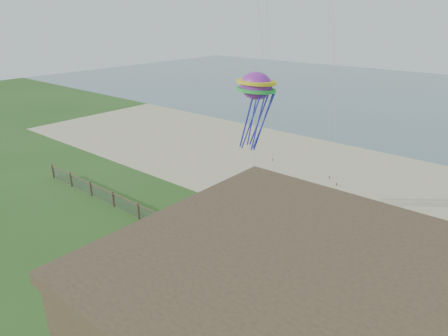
{
  "coord_description": "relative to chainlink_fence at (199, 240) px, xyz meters",
  "views": [
    {
      "loc": [
        15.08,
        -9.64,
        13.85
      ],
      "look_at": [
        0.34,
        8.0,
        4.9
      ],
      "focal_mm": 32.0,
      "sensor_mm": 36.0,
      "label": 1
    }
  ],
  "objects": [
    {
      "name": "chainlink_fence",
      "position": [
        0.0,
        0.0,
        0.0
      ],
      "size": [
        36.2,
        0.2,
        1.25
      ],
      "primitive_type": null,
      "color": "#4B352A",
      "rests_on": "ground"
    },
    {
      "name": "ground",
      "position": [
        0.0,
        -6.0,
        -0.55
      ],
      "size": [
        160.0,
        160.0,
        0.0
      ],
      "primitive_type": "plane",
      "color": "#2B511C",
      "rests_on": "ground"
    },
    {
      "name": "octopus_kite",
      "position": [
        -0.57,
        6.45,
        7.18
      ],
      "size": [
        2.95,
        2.1,
        6.03
      ],
      "primitive_type": null,
      "rotation": [
        0.0,
        0.0,
        -0.01
      ],
      "color": "#FE2864"
    },
    {
      "name": "sand_beach",
      "position": [
        0.0,
        16.0,
        -0.55
      ],
      "size": [
        72.0,
        20.0,
        0.02
      ],
      "primitive_type": "cube",
      "color": "#C8BE90",
      "rests_on": "ground"
    },
    {
      "name": "ocean",
      "position": [
        0.0,
        60.0,
        -0.55
      ],
      "size": [
        160.0,
        68.0,
        0.02
      ],
      "primitive_type": "cube",
      "color": "slate",
      "rests_on": "ground"
    },
    {
      "name": "picnic_table",
      "position": [
        4.21,
        -2.58,
        -0.13
      ],
      "size": [
        2.4,
        2.13,
        0.84
      ],
      "primitive_type": null,
      "rotation": [
        0.0,
        0.0,
        -0.38
      ],
      "color": "brown",
      "rests_on": "ground"
    }
  ]
}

